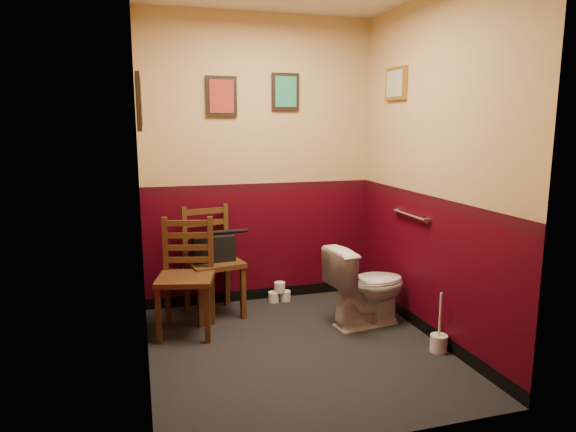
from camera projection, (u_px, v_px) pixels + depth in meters
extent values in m
cube|color=black|center=(297.00, 349.00, 3.94)|extent=(2.20, 2.40, 0.00)
cube|color=#3B020E|center=(259.00, 162.00, 4.83)|extent=(2.20, 0.00, 2.70)
cube|color=#3B020E|center=(370.00, 197.00, 2.57)|extent=(2.20, 0.00, 2.70)
cube|color=#3B020E|center=(139.00, 179.00, 3.39)|extent=(0.00, 2.40, 2.70)
cube|color=#3B020E|center=(432.00, 170.00, 4.01)|extent=(0.00, 2.40, 2.70)
cylinder|color=silver|center=(410.00, 215.00, 4.30)|extent=(0.03, 0.50, 0.03)
cylinder|color=silver|center=(428.00, 221.00, 4.07)|extent=(0.02, 0.06, 0.06)
cylinder|color=silver|center=(397.00, 211.00, 4.55)|extent=(0.02, 0.06, 0.06)
cube|color=black|center=(221.00, 96.00, 4.61)|extent=(0.28, 0.03, 0.36)
cube|color=maroon|center=(222.00, 96.00, 4.59)|extent=(0.22, 0.01, 0.30)
cube|color=black|center=(285.00, 92.00, 4.77)|extent=(0.26, 0.03, 0.34)
cube|color=#277E5D|center=(286.00, 92.00, 4.75)|extent=(0.20, 0.01, 0.28)
cube|color=black|center=(138.00, 102.00, 3.40)|extent=(0.03, 0.30, 0.38)
cube|color=#A09C7D|center=(141.00, 102.00, 3.41)|extent=(0.01, 0.24, 0.31)
cube|color=olive|center=(396.00, 84.00, 4.44)|extent=(0.03, 0.34, 0.28)
cube|color=#A09C7D|center=(394.00, 84.00, 4.44)|extent=(0.01, 0.28, 0.22)
imported|color=white|center=(367.00, 286.00, 4.37)|extent=(0.75, 0.48, 0.69)
cylinder|color=silver|center=(439.00, 343.00, 3.90)|extent=(0.13, 0.13, 0.13)
cylinder|color=silver|center=(440.00, 316.00, 3.86)|extent=(0.02, 0.02, 0.37)
cube|color=#492C16|center=(186.00, 278.00, 4.16)|extent=(0.53, 0.53, 0.04)
cube|color=#492C16|center=(159.00, 315.00, 4.01)|extent=(0.05, 0.05, 0.47)
cube|color=#492C16|center=(168.00, 299.00, 4.38)|extent=(0.05, 0.05, 0.47)
cube|color=#492C16|center=(207.00, 314.00, 4.02)|extent=(0.05, 0.05, 0.47)
cube|color=#492C16|center=(212.00, 298.00, 4.39)|extent=(0.05, 0.05, 0.47)
cube|color=#492C16|center=(165.00, 245.00, 4.30)|extent=(0.05, 0.05, 0.47)
cube|color=#492C16|center=(211.00, 244.00, 4.32)|extent=(0.05, 0.05, 0.47)
cube|color=#492C16|center=(189.00, 260.00, 4.33)|extent=(0.35, 0.11, 0.05)
cube|color=#492C16|center=(188.00, 248.00, 4.31)|extent=(0.35, 0.11, 0.05)
cube|color=#492C16|center=(188.00, 235.00, 4.29)|extent=(0.35, 0.11, 0.05)
cube|color=#492C16|center=(187.00, 223.00, 4.27)|extent=(0.35, 0.11, 0.05)
cube|color=#492C16|center=(214.00, 263.00, 4.56)|extent=(0.54, 0.54, 0.04)
cube|color=#492C16|center=(200.00, 299.00, 4.34)|extent=(0.05, 0.05, 0.49)
cube|color=#492C16|center=(187.00, 286.00, 4.68)|extent=(0.05, 0.05, 0.49)
cube|color=#492C16|center=(243.00, 292.00, 4.52)|extent=(0.05, 0.05, 0.49)
cube|color=#492C16|center=(227.00, 280.00, 4.86)|extent=(0.05, 0.05, 0.49)
cube|color=#492C16|center=(184.00, 234.00, 4.60)|extent=(0.05, 0.05, 0.49)
cube|color=#492C16|center=(225.00, 230.00, 4.78)|extent=(0.05, 0.05, 0.49)
cube|color=#492C16|center=(206.00, 246.00, 4.71)|extent=(0.37, 0.10, 0.05)
cube|color=#492C16|center=(205.00, 235.00, 4.69)|extent=(0.37, 0.10, 0.05)
cube|color=#492C16|center=(205.00, 223.00, 4.67)|extent=(0.37, 0.10, 0.05)
cube|color=#492C16|center=(205.00, 211.00, 4.65)|extent=(0.37, 0.10, 0.05)
cube|color=black|center=(213.00, 248.00, 4.53)|extent=(0.38, 0.21, 0.23)
cylinder|color=black|center=(213.00, 233.00, 4.51)|extent=(0.32, 0.05, 0.03)
cylinder|color=silver|center=(274.00, 297.00, 4.99)|extent=(0.11, 0.11, 0.10)
cylinder|color=silver|center=(285.00, 296.00, 5.02)|extent=(0.11, 0.11, 0.10)
cylinder|color=silver|center=(280.00, 287.00, 4.97)|extent=(0.11, 0.11, 0.10)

